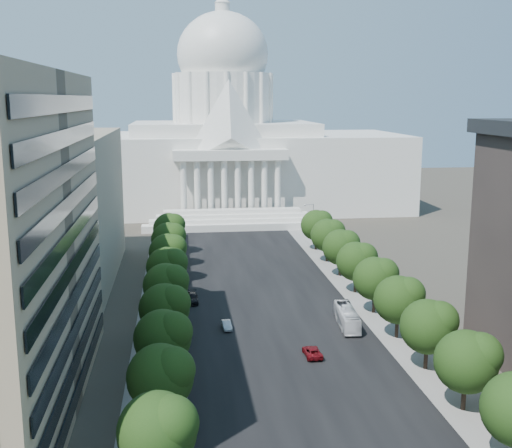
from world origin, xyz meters
name	(u,v)px	position (x,y,z in m)	size (l,w,h in m)	color
road_asphalt	(259,287)	(0.00, 90.00, 0.00)	(30.00, 260.00, 0.01)	black
sidewalk_left	(163,290)	(-19.00, 90.00, 0.00)	(8.00, 260.00, 0.02)	gray
sidewalk_right	(352,283)	(19.00, 90.00, 0.00)	(8.00, 260.00, 0.02)	gray
capitol	(224,149)	(0.00, 184.89, 20.01)	(120.00, 56.00, 73.00)	white
office_block_left_far	(16,209)	(-48.00, 100.00, 15.00)	(38.00, 52.00, 30.00)	gray
tree_l_b	(161,429)	(-17.66, 23.81, 6.45)	(7.79, 7.60, 9.97)	#33261C
tree_l_c	(163,375)	(-17.66, 35.81, 6.45)	(7.79, 7.60, 9.97)	#33261C
tree_l_d	(165,337)	(-17.66, 47.81, 6.45)	(7.79, 7.60, 9.97)	#33261C
tree_l_e	(166,307)	(-17.66, 59.81, 6.45)	(7.79, 7.60, 9.97)	#33261C
tree_l_f	(168,284)	(-17.66, 71.81, 6.45)	(7.79, 7.60, 9.97)	#33261C
tree_l_g	(168,266)	(-17.66, 83.81, 6.45)	(7.79, 7.60, 9.97)	#33261C
tree_l_h	(169,251)	(-17.66, 95.81, 6.45)	(7.79, 7.60, 9.97)	#33261C
tree_l_i	(170,238)	(-17.66, 107.81, 6.45)	(7.79, 7.60, 9.97)	#33261C
tree_l_j	(170,228)	(-17.66, 119.81, 6.45)	(7.79, 7.60, 9.97)	#33261C
tree_r_c	(470,360)	(18.34, 35.81, 6.45)	(7.79, 7.60, 9.97)	#33261C
tree_r_d	(431,325)	(18.34, 47.81, 6.45)	(7.79, 7.60, 9.97)	#33261C
tree_r_e	(401,298)	(18.34, 59.81, 6.45)	(7.79, 7.60, 9.97)	#33261C
tree_r_f	(377,277)	(18.34, 71.81, 6.45)	(7.79, 7.60, 9.97)	#33261C
tree_r_g	(358,260)	(18.34, 83.81, 6.45)	(7.79, 7.60, 9.97)	#33261C
tree_r_h	(342,246)	(18.34, 95.81, 6.45)	(7.79, 7.60, 9.97)	#33261C
tree_r_i	(329,234)	(18.34, 107.81, 6.45)	(7.79, 7.60, 9.97)	#33261C
tree_r_j	(318,224)	(18.34, 119.81, 6.45)	(7.79, 7.60, 9.97)	#33261C
streetlight_b	(485,367)	(19.90, 35.00, 5.82)	(2.61, 0.44, 9.00)	gray
streetlight_c	(410,301)	(19.90, 60.00, 5.82)	(2.61, 0.44, 9.00)	gray
streetlight_d	(364,262)	(19.90, 85.00, 5.82)	(2.61, 0.44, 9.00)	gray
streetlight_e	(333,235)	(19.90, 110.00, 5.82)	(2.61, 0.44, 9.00)	gray
streetlight_f	(311,216)	(19.90, 135.00, 5.82)	(2.61, 0.44, 9.00)	gray
car_silver	(226,325)	(-8.24, 66.93, 0.66)	(1.39, 3.98, 1.31)	#A0A3A7
car_red	(312,352)	(3.29, 54.12, 0.69)	(2.29, 4.96, 1.38)	maroon
car_dark_b	(192,298)	(-13.50, 81.50, 0.81)	(2.27, 5.58, 1.62)	black
city_bus	(347,317)	(11.54, 65.81, 1.56)	(2.63, 11.22, 3.13)	white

